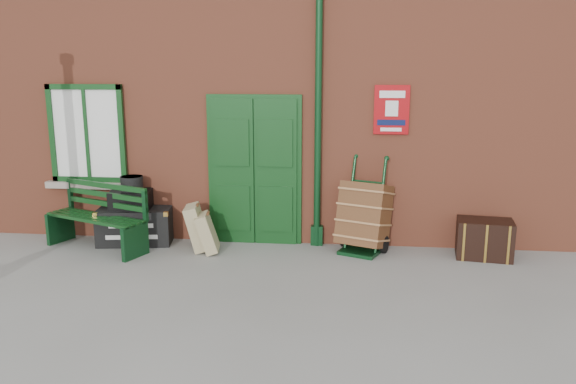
# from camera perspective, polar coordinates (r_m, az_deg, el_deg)

# --- Properties ---
(ground) EXTENTS (80.00, 80.00, 0.00)m
(ground) POSITION_cam_1_polar(r_m,az_deg,el_deg) (7.32, -2.91, -8.62)
(ground) COLOR gray
(ground) RESTS_ON ground
(station_building) EXTENTS (10.30, 4.30, 4.36)m
(station_building) POSITION_cam_1_polar(r_m,az_deg,el_deg) (10.30, 0.09, 9.85)
(station_building) COLOR #A34E34
(station_building) RESTS_ON ground
(bench) EXTENTS (1.68, 1.08, 1.00)m
(bench) POSITION_cam_1_polar(r_m,az_deg,el_deg) (8.77, -18.65, -2.26)
(bench) COLOR #0F3A14
(bench) RESTS_ON ground
(houdini_trunk) EXTENTS (1.18, 0.77, 0.55)m
(houdini_trunk) POSITION_cam_1_polar(r_m,az_deg,el_deg) (8.94, -15.22, -3.28)
(houdini_trunk) COLOR black
(houdini_trunk) RESTS_ON ground
(strongbox) EXTENTS (0.66, 0.53, 0.27)m
(strongbox) POSITION_cam_1_polar(r_m,az_deg,el_deg) (8.86, -15.68, -0.71)
(strongbox) COLOR black
(strongbox) RESTS_ON houdini_trunk
(hatbox) EXTENTS (0.38, 0.38, 0.22)m
(hatbox) POSITION_cam_1_polar(r_m,az_deg,el_deg) (8.80, -15.59, 0.84)
(hatbox) COLOR black
(hatbox) RESTS_ON strongbox
(suitcase_back) EXTENTS (0.41, 0.52, 0.69)m
(suitcase_back) POSITION_cam_1_polar(r_m,az_deg,el_deg) (8.38, -9.24, -3.56)
(suitcase_back) COLOR tan
(suitcase_back) RESTS_ON ground
(suitcase_front) EXTENTS (0.39, 0.47, 0.59)m
(suitcase_front) POSITION_cam_1_polar(r_m,az_deg,el_deg) (8.25, -8.20, -4.11)
(suitcase_front) COLOR tan
(suitcase_front) RESTS_ON ground
(porter_trolley) EXTENTS (0.88, 0.91, 1.37)m
(porter_trolley) POSITION_cam_1_polar(r_m,az_deg,el_deg) (8.24, 7.74, -2.43)
(porter_trolley) COLOR #0C3216
(porter_trolley) RESTS_ON ground
(dark_trunk) EXTENTS (0.81, 0.58, 0.55)m
(dark_trunk) POSITION_cam_1_polar(r_m,az_deg,el_deg) (8.43, 19.32, -4.51)
(dark_trunk) COLOR black
(dark_trunk) RESTS_ON ground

